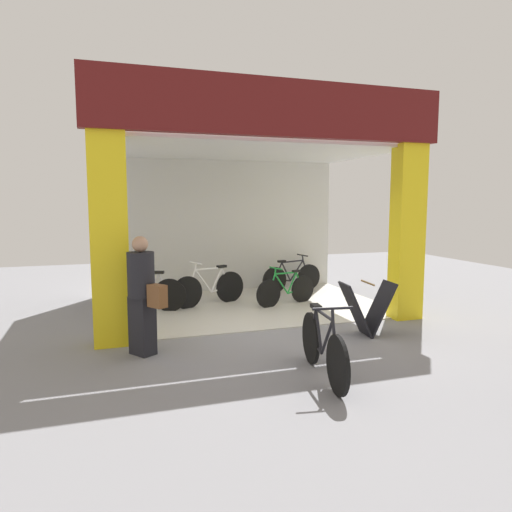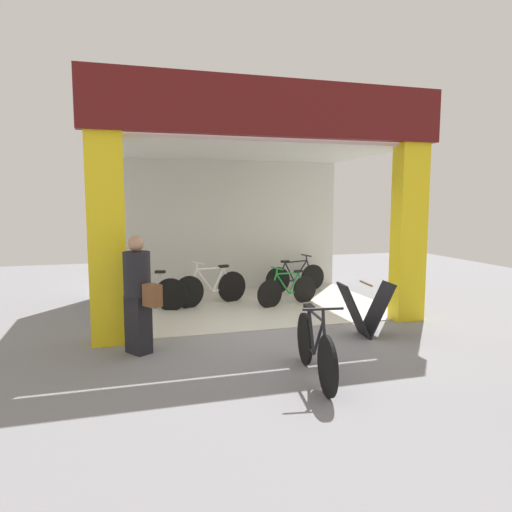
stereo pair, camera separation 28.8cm
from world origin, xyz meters
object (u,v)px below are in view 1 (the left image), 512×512
Objects in this scene: bicycle_inside_1 at (210,288)px; sandwich_board_sign at (367,309)px; bicycle_inside_0 at (292,277)px; bicycle_inside_3 at (144,293)px; bicycle_inside_2 at (286,290)px; bicycle_parked_0 at (323,347)px; pedestrian_1 at (143,293)px.

bicycle_inside_1 reaches higher than sandwich_board_sign.
sandwich_board_sign is at bearing -93.93° from bicycle_inside_0.
sandwich_board_sign is at bearing -40.26° from bicycle_inside_3.
bicycle_inside_0 is 2.36m from bicycle_inside_1.
bicycle_inside_3 is at bearing -164.40° from bicycle_inside_0.
bicycle_inside_2 is (-0.68, -1.34, -0.02)m from bicycle_inside_0.
bicycle_inside_1 is at bearing -158.46° from bicycle_inside_0.
pedestrian_1 reaches higher than bicycle_parked_0.
bicycle_inside_1 is at bearing 123.90° from sandwich_board_sign.
bicycle_inside_3 is 1.81× the size of sandwich_board_sign.
bicycle_inside_1 is at bearing 60.26° from pedestrian_1.
pedestrian_1 is (-3.08, -2.28, 0.55)m from bicycle_inside_2.
bicycle_parked_0 is at bearing -108.65° from bicycle_inside_0.
pedestrian_1 is (-1.57, -2.74, 0.51)m from bicycle_inside_1.
bicycle_parked_0 is 2.61m from pedestrian_1.
bicycle_inside_0 is at bearing 62.96° from bicycle_inside_2.
bicycle_inside_2 is at bearing 74.48° from bicycle_parked_0.
bicycle_parked_0 is (0.44, -4.33, 0.01)m from bicycle_inside_1.
pedestrian_1 is at bearing -119.74° from bicycle_inside_1.
pedestrian_1 reaches higher than sandwich_board_sign.
bicycle_inside_0 is at bearing 86.07° from sandwich_board_sign.
sandwich_board_sign is (0.42, -2.42, 0.11)m from bicycle_inside_2.
pedestrian_1 is at bearing -143.58° from bicycle_inside_2.
sandwich_board_sign is (1.94, -2.89, 0.06)m from bicycle_inside_1.
bicycle_inside_2 is 4.01m from bicycle_parked_0.
bicycle_inside_0 is at bearing 43.80° from pedestrian_1.
pedestrian_1 reaches higher than bicycle_inside_2.
bicycle_inside_3 reaches higher than bicycle_inside_2.
bicycle_inside_0 is at bearing 71.35° from bicycle_parked_0.
bicycle_parked_0 is 2.08m from sandwich_board_sign.
pedestrian_1 is at bearing -136.20° from bicycle_inside_0.
bicycle_inside_1 reaches higher than bicycle_inside_2.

